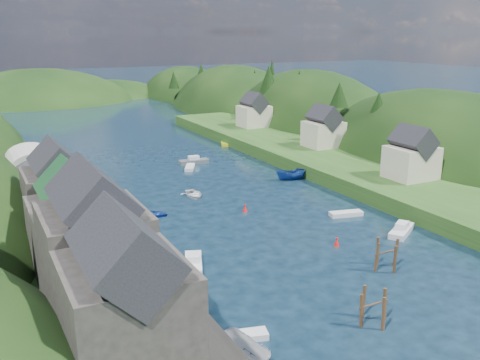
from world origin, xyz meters
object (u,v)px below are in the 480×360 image
piling_cluster_near (373,310)px  channel_buoy_near (337,242)px  channel_buoy_far (245,208)px  piling_cluster_far (386,257)px

piling_cluster_near → channel_buoy_near: size_ratio=3.25×
channel_buoy_far → piling_cluster_far: bearing=-78.9°
channel_buoy_near → piling_cluster_far: bearing=-83.6°
piling_cluster_far → channel_buoy_far: 24.12m
piling_cluster_near → channel_buoy_near: (7.86, 15.49, -0.74)m
piling_cluster_near → channel_buoy_near: 17.39m
piling_cluster_near → channel_buoy_far: (4.05, 31.69, -0.74)m
piling_cluster_far → channel_buoy_far: piling_cluster_far is taller
piling_cluster_far → channel_buoy_far: bearing=101.1°
piling_cluster_near → piling_cluster_far: 11.84m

